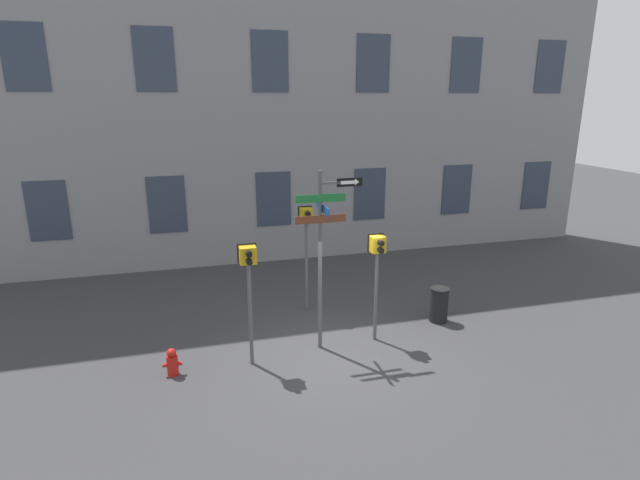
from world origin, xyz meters
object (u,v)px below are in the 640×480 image
object	(u,v)px
pedestrian_signal_across	(306,231)
trash_bin	(439,305)
pedestrian_signal_right	(377,259)
fire_hydrant	(172,362)
pedestrian_signal_left	(249,272)
street_sign_pole	(324,243)

from	to	relation	value
pedestrian_signal_across	trash_bin	xyz separation A→B (m)	(3.04, -1.56, -1.72)
pedestrian_signal_right	trash_bin	distance (m)	2.50
fire_hydrant	trash_bin	distance (m)	6.51
pedestrian_signal_left	street_sign_pole	bearing A→B (deg)	10.56
pedestrian_signal_across	fire_hydrant	bearing A→B (deg)	-144.48
pedestrian_signal_across	fire_hydrant	distance (m)	4.60
fire_hydrant	trash_bin	world-z (taller)	trash_bin
street_sign_pole	pedestrian_signal_left	size ratio (longest dim) A/B	1.53
street_sign_pole	trash_bin	xyz separation A→B (m)	(3.17, 0.55, -2.02)
pedestrian_signal_right	pedestrian_signal_left	bearing A→B (deg)	-173.13
street_sign_pole	pedestrian_signal_right	size ratio (longest dim) A/B	1.59
street_sign_pole	pedestrian_signal_right	distance (m)	1.35
pedestrian_signal_right	fire_hydrant	world-z (taller)	pedestrian_signal_right
street_sign_pole	trash_bin	world-z (taller)	street_sign_pole
pedestrian_signal_left	trash_bin	xyz separation A→B (m)	(4.83, 0.86, -1.61)
pedestrian_signal_right	fire_hydrant	distance (m)	4.85
pedestrian_signal_right	trash_bin	world-z (taller)	pedestrian_signal_right
pedestrian_signal_right	pedestrian_signal_across	xyz separation A→B (m)	(-1.12, 2.07, 0.19)
pedestrian_signal_left	pedestrian_signal_across	bearing A→B (deg)	53.44
street_sign_pole	pedestrian_signal_across	world-z (taller)	street_sign_pole
pedestrian_signal_left	trash_bin	distance (m)	5.16
street_sign_pole	pedestrian_signal_left	xyz separation A→B (m)	(-1.66, -0.31, -0.41)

